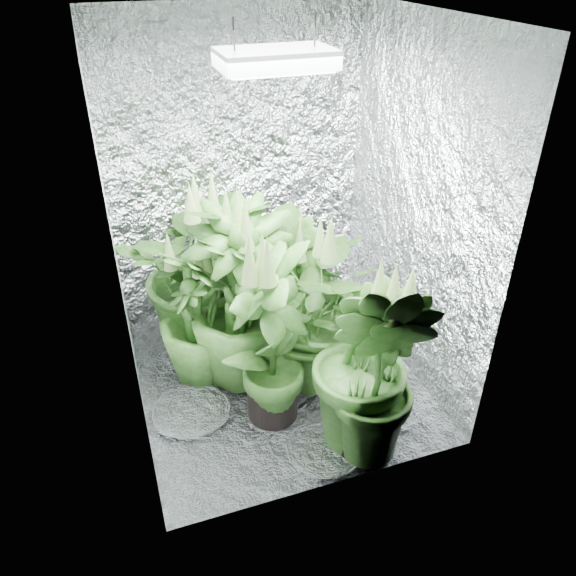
{
  "coord_description": "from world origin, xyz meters",
  "views": [
    {
      "loc": [
        -0.79,
        -2.45,
        2.27
      ],
      "look_at": [
        0.06,
        0.0,
        0.65
      ],
      "focal_mm": 35.0,
      "sensor_mm": 36.0,
      "label": 1
    }
  ],
  "objects_px": {
    "plant_a": "(202,267)",
    "plant_e": "(316,310)",
    "plant_b": "(249,290)",
    "plant_d": "(198,316)",
    "grow_lamp": "(276,59)",
    "circulation_fan": "(352,317)",
    "plant_c": "(289,294)",
    "plant_f": "(271,337)",
    "plant_g": "(371,368)",
    "plant_h": "(239,299)"
  },
  "relations": [
    {
      "from": "grow_lamp",
      "to": "plant_a",
      "type": "xyz_separation_m",
      "value": [
        -0.31,
        0.55,
        -1.28
      ]
    },
    {
      "from": "grow_lamp",
      "to": "plant_h",
      "type": "distance_m",
      "value": 1.3
    },
    {
      "from": "grow_lamp",
      "to": "plant_f",
      "type": "relative_size",
      "value": 0.43
    },
    {
      "from": "plant_g",
      "to": "circulation_fan",
      "type": "bearing_deg",
      "value": 69.43
    },
    {
      "from": "plant_e",
      "to": "grow_lamp",
      "type": "bearing_deg",
      "value": 163.98
    },
    {
      "from": "grow_lamp",
      "to": "plant_h",
      "type": "xyz_separation_m",
      "value": [
        -0.19,
        0.13,
        -1.28
      ]
    },
    {
      "from": "plant_a",
      "to": "plant_d",
      "type": "bearing_deg",
      "value": -106.68
    },
    {
      "from": "plant_b",
      "to": "plant_h",
      "type": "bearing_deg",
      "value": -117.91
    },
    {
      "from": "plant_a",
      "to": "plant_h",
      "type": "bearing_deg",
      "value": -73.33
    },
    {
      "from": "plant_c",
      "to": "plant_h",
      "type": "bearing_deg",
      "value": -160.32
    },
    {
      "from": "plant_b",
      "to": "plant_d",
      "type": "xyz_separation_m",
      "value": [
        -0.34,
        -0.14,
        -0.02
      ]
    },
    {
      "from": "grow_lamp",
      "to": "plant_d",
      "type": "bearing_deg",
      "value": 153.24
    },
    {
      "from": "circulation_fan",
      "to": "plant_c",
      "type": "bearing_deg",
      "value": -172.92
    },
    {
      "from": "grow_lamp",
      "to": "plant_g",
      "type": "relative_size",
      "value": 0.43
    },
    {
      "from": "plant_g",
      "to": "plant_h",
      "type": "xyz_separation_m",
      "value": [
        -0.44,
        0.77,
        0.01
      ]
    },
    {
      "from": "plant_b",
      "to": "plant_e",
      "type": "relative_size",
      "value": 0.92
    },
    {
      "from": "plant_d",
      "to": "circulation_fan",
      "type": "distance_m",
      "value": 1.05
    },
    {
      "from": "circulation_fan",
      "to": "plant_h",
      "type": "bearing_deg",
      "value": -165.11
    },
    {
      "from": "plant_d",
      "to": "circulation_fan",
      "type": "height_order",
      "value": "plant_d"
    },
    {
      "from": "plant_f",
      "to": "plant_g",
      "type": "xyz_separation_m",
      "value": [
        0.37,
        -0.39,
        -0.0
      ]
    },
    {
      "from": "plant_d",
      "to": "plant_f",
      "type": "distance_m",
      "value": 0.56
    },
    {
      "from": "plant_a",
      "to": "plant_f",
      "type": "distance_m",
      "value": 0.82
    },
    {
      "from": "plant_b",
      "to": "plant_f",
      "type": "height_order",
      "value": "plant_f"
    },
    {
      "from": "plant_b",
      "to": "circulation_fan",
      "type": "bearing_deg",
      "value": -6.54
    },
    {
      "from": "plant_f",
      "to": "plant_g",
      "type": "bearing_deg",
      "value": -46.21
    },
    {
      "from": "grow_lamp",
      "to": "circulation_fan",
      "type": "bearing_deg",
      "value": 24.32
    },
    {
      "from": "plant_g",
      "to": "plant_e",
      "type": "bearing_deg",
      "value": 94.78
    },
    {
      "from": "plant_a",
      "to": "plant_b",
      "type": "bearing_deg",
      "value": -40.52
    },
    {
      "from": "plant_d",
      "to": "plant_a",
      "type": "bearing_deg",
      "value": 73.32
    },
    {
      "from": "plant_h",
      "to": "plant_f",
      "type": "bearing_deg",
      "value": -79.84
    },
    {
      "from": "plant_c",
      "to": "grow_lamp",
      "type": "bearing_deg",
      "value": -120.84
    },
    {
      "from": "plant_g",
      "to": "plant_h",
      "type": "distance_m",
      "value": 0.89
    },
    {
      "from": "grow_lamp",
      "to": "plant_b",
      "type": "bearing_deg",
      "value": 102.18
    },
    {
      "from": "plant_b",
      "to": "circulation_fan",
      "type": "distance_m",
      "value": 0.74
    },
    {
      "from": "plant_h",
      "to": "circulation_fan",
      "type": "distance_m",
      "value": 0.89
    },
    {
      "from": "plant_a",
      "to": "plant_e",
      "type": "distance_m",
      "value": 0.8
    },
    {
      "from": "plant_c",
      "to": "plant_g",
      "type": "xyz_separation_m",
      "value": [
        0.1,
        -0.89,
        0.1
      ]
    },
    {
      "from": "plant_d",
      "to": "plant_h",
      "type": "bearing_deg",
      "value": -19.17
    },
    {
      "from": "grow_lamp",
      "to": "plant_c",
      "type": "distance_m",
      "value": 1.42
    },
    {
      "from": "plant_a",
      "to": "plant_f",
      "type": "xyz_separation_m",
      "value": [
        0.19,
        -0.8,
        -0.01
      ]
    },
    {
      "from": "plant_c",
      "to": "plant_e",
      "type": "relative_size",
      "value": 0.9
    },
    {
      "from": "circulation_fan",
      "to": "grow_lamp",
      "type": "bearing_deg",
      "value": -150.79
    },
    {
      "from": "grow_lamp",
      "to": "plant_f",
      "type": "height_order",
      "value": "grow_lamp"
    },
    {
      "from": "plant_d",
      "to": "plant_h",
      "type": "distance_m",
      "value": 0.27
    },
    {
      "from": "plant_g",
      "to": "plant_h",
      "type": "height_order",
      "value": "plant_h"
    },
    {
      "from": "plant_c",
      "to": "plant_f",
      "type": "bearing_deg",
      "value": -118.29
    },
    {
      "from": "plant_a",
      "to": "plant_f",
      "type": "bearing_deg",
      "value": -76.39
    },
    {
      "from": "plant_f",
      "to": "circulation_fan",
      "type": "xyz_separation_m",
      "value": [
        0.71,
        0.52,
        -0.38
      ]
    },
    {
      "from": "plant_c",
      "to": "plant_g",
      "type": "relative_size",
      "value": 0.83
    },
    {
      "from": "plant_b",
      "to": "circulation_fan",
      "type": "height_order",
      "value": "plant_b"
    }
  ]
}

